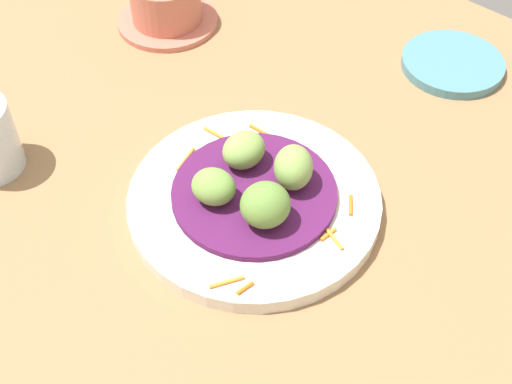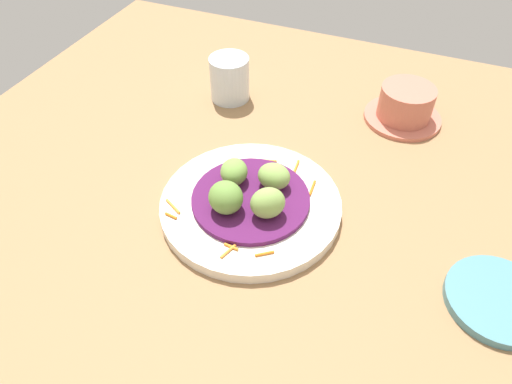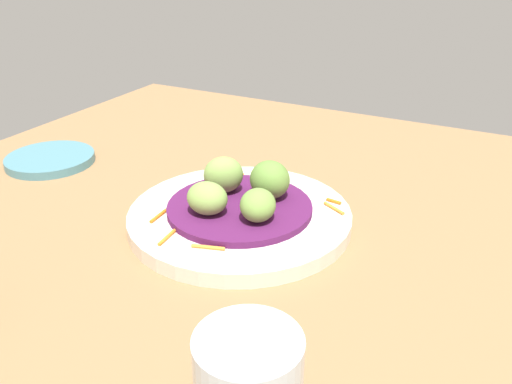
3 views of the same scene
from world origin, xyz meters
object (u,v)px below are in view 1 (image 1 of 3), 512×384
(terracotta_bowl, at_px, (166,5))
(guac_scoop_left, at_px, (293,167))
(guac_scoop_center, at_px, (244,150))
(guac_scoop_back, at_px, (265,205))
(guac_scoop_right, at_px, (214,186))
(side_plate_small, at_px, (453,64))
(main_plate, at_px, (254,201))

(terracotta_bowl, bearing_deg, guac_scoop_left, -21.71)
(guac_scoop_center, distance_m, guac_scoop_back, 0.09)
(guac_scoop_left, relative_size, guac_scoop_center, 1.01)
(guac_scoop_left, bearing_deg, terracotta_bowl, 158.29)
(guac_scoop_right, xyz_separation_m, side_plate_small, (0.06, 0.39, -0.04))
(guac_scoop_center, xyz_separation_m, side_plate_small, (0.07, 0.33, -0.04))
(guac_scoop_right, xyz_separation_m, terracotta_bowl, (-0.30, 0.21, -0.02))
(terracotta_bowl, bearing_deg, guac_scoop_center, -27.71)
(guac_scoop_left, height_order, side_plate_small, guac_scoop_left)
(guac_scoop_left, height_order, guac_scoop_right, guac_scoop_left)
(main_plate, bearing_deg, guac_scoop_center, 147.25)
(guac_scoop_back, bearing_deg, main_plate, 147.25)
(guac_scoop_center, bearing_deg, main_plate, -32.75)
(guac_scoop_left, bearing_deg, side_plate_small, 88.33)
(main_plate, height_order, guac_scoop_right, guac_scoop_right)
(main_plate, distance_m, guac_scoop_right, 0.06)
(side_plate_small, bearing_deg, guac_scoop_center, -101.60)
(guac_scoop_back, relative_size, terracotta_bowl, 0.36)
(guac_scoop_right, bearing_deg, guac_scoop_back, 12.25)
(guac_scoop_right, bearing_deg, main_plate, 57.25)
(guac_scoop_right, xyz_separation_m, guac_scoop_back, (0.06, 0.01, 0.01))
(side_plate_small, height_order, terracotta_bowl, terracotta_bowl)
(main_plate, height_order, terracotta_bowl, terracotta_bowl)
(guac_scoop_center, bearing_deg, guac_scoop_back, -32.75)
(guac_scoop_right, height_order, guac_scoop_back, guac_scoop_back)
(guac_scoop_left, relative_size, side_plate_small, 0.38)
(guac_scoop_left, distance_m, side_plate_small, 0.32)
(guac_scoop_back, relative_size, side_plate_small, 0.38)
(guac_scoop_back, bearing_deg, guac_scoop_right, -167.75)
(guac_scoop_center, bearing_deg, terracotta_bowl, 152.29)
(guac_scoop_center, xyz_separation_m, guac_scoop_back, (0.07, -0.05, 0.00))
(terracotta_bowl, bearing_deg, side_plate_small, 27.30)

